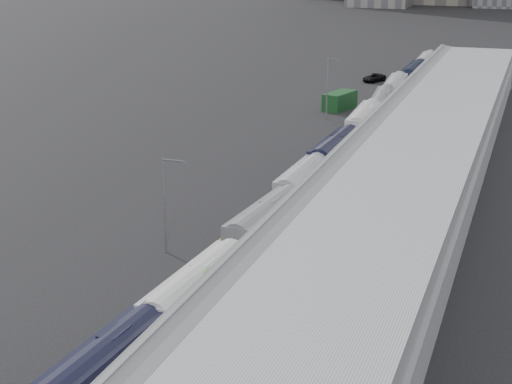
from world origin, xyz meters
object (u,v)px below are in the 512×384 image
at_px(suv, 374,78).
at_px(bus_6, 365,125).
at_px(shipping_container, 340,101).
at_px(street_lamp_near, 166,198).
at_px(bus_8, 395,91).
at_px(street_lamp_far, 328,85).
at_px(bus_3, 265,226).
at_px(bus_2, 196,297).
at_px(bus_9, 414,77).
at_px(bus_4, 303,185).
at_px(bus_7, 382,108).
at_px(bus_10, 426,65).
at_px(bus_1, 104,373).
at_px(bus_5, 335,156).

bearing_deg(suv, bus_6, -59.53).
bearing_deg(shipping_container, bus_6, -52.35).
relative_size(bus_6, street_lamp_near, 1.71).
xyz_separation_m(bus_8, street_lamp_far, (-6.74, -17.20, 3.48)).
distance_m(bus_3, bus_6, 41.72).
relative_size(bus_2, bus_9, 0.96).
xyz_separation_m(bus_4, bus_9, (0.55, 70.27, 0.15)).
bearing_deg(street_lamp_near, suv, 90.19).
distance_m(bus_4, bus_8, 55.15).
xyz_separation_m(bus_4, bus_7, (0.46, 40.86, 0.18)).
distance_m(bus_10, street_lamp_far, 48.23).
bearing_deg(street_lamp_far, bus_7, 21.53).
bearing_deg(bus_9, bus_8, -91.87).
xyz_separation_m(bus_9, shipping_container, (-7.54, -24.39, -0.32)).
xyz_separation_m(bus_9, suv, (-7.51, 2.22, -0.93)).
bearing_deg(street_lamp_far, bus_1, -85.33).
height_order(bus_1, bus_4, bus_1).
bearing_deg(bus_2, bus_4, 94.32).
bearing_deg(bus_8, bus_4, -93.47).
bearing_deg(street_lamp_near, bus_8, 84.93).
bearing_deg(bus_5, bus_3, -87.88).
relative_size(bus_3, bus_5, 0.94).
bearing_deg(suv, bus_5, -62.07).
bearing_deg(bus_6, street_lamp_near, -100.81).
relative_size(bus_8, bus_10, 1.05).
height_order(bus_1, bus_3, bus_3).
xyz_separation_m(bus_1, bus_6, (0.95, 69.05, 0.21)).
distance_m(bus_3, suv, 86.33).
relative_size(bus_2, suv, 2.47).
distance_m(bus_2, street_lamp_near, 13.55).
height_order(bus_8, shipping_container, bus_8).
xyz_separation_m(bus_6, bus_7, (-0.03, 12.67, -0.04)).
relative_size(bus_4, bus_8, 0.92).
height_order(bus_8, bus_9, bus_9).
distance_m(bus_2, suv, 102.06).
bearing_deg(bus_3, street_lamp_near, -141.47).
bearing_deg(suv, bus_2, -64.87).
bearing_deg(bus_8, street_lamp_near, -98.70).
height_order(bus_2, street_lamp_near, street_lamp_near).
distance_m(bus_9, street_lamp_far, 33.34).
distance_m(bus_6, street_lamp_far, 12.70).
bearing_deg(shipping_container, bus_9, 87.55).
bearing_deg(bus_6, street_lamp_far, 125.03).
bearing_deg(shipping_container, bus_3, -68.20).
xyz_separation_m(bus_5, bus_9, (0.06, 58.42, 0.01)).
height_order(bus_4, bus_5, bus_5).
xyz_separation_m(bus_5, street_lamp_far, (-7.38, 26.10, 3.46)).
bearing_deg(bus_1, bus_2, 88.41).
relative_size(bus_7, bus_10, 1.10).
height_order(bus_7, bus_9, bus_7).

